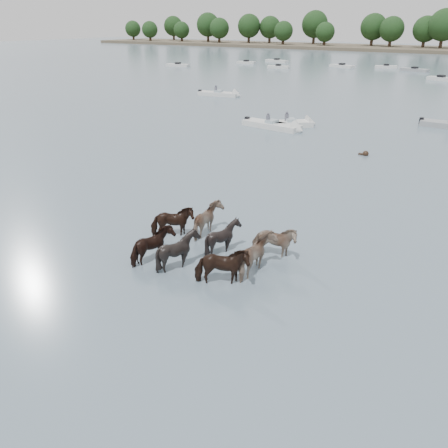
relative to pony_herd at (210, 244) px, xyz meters
The scene contains 9 objects.
ground 2.04m from the pony_herd, 159.02° to the left, with size 400.00×400.00×0.00m, color slate.
shoreline 166.92m from the pony_herd, 115.48° to the left, with size 160.00×30.00×1.00m, color #4C4233.
pony_herd is the anchor object (origin of this frame).
swimming_pony 18.48m from the pony_herd, 87.07° to the left, with size 0.72×0.44×0.44m.
motorboat_a 25.74m from the pony_herd, 106.00° to the left, with size 4.47×4.02×1.92m.
motorboat_b 24.05m from the pony_herd, 109.38° to the left, with size 6.29×2.36×1.92m.
motorboat_f 42.35m from the pony_herd, 121.82° to the left, with size 5.92×2.69×1.92m.
distant_flotilla 79.00m from the pony_herd, 91.72° to the left, with size 106.46×25.13×0.93m.
treeline 164.18m from the pony_herd, 113.30° to the left, with size 151.43×19.46×12.54m.
Camera 1 is at (10.67, -13.54, 8.80)m, focal length 34.98 mm.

